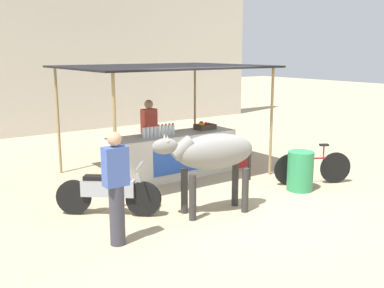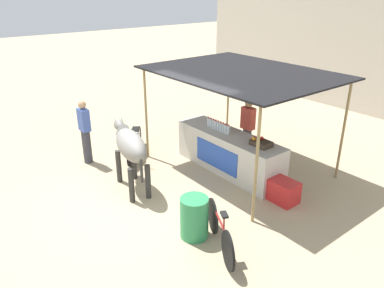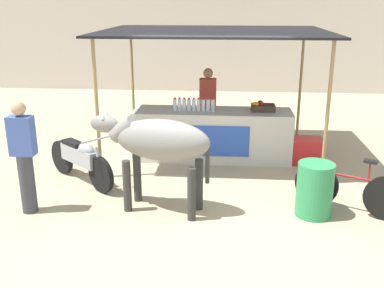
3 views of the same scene
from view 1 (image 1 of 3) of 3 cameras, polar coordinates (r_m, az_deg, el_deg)
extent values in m
plane|color=tan|center=(8.32, 5.77, -7.51)|extent=(60.00, 60.00, 0.00)
cube|color=beige|center=(15.94, -16.90, 13.95)|extent=(16.00, 0.50, 6.96)
cube|color=beige|center=(9.88, -2.61, -1.46)|extent=(3.00, 0.80, 0.96)
cube|color=#264CB2|center=(9.54, -1.27, -1.93)|extent=(1.40, 0.02, 0.58)
cube|color=black|center=(9.87, -3.68, 9.79)|extent=(4.20, 3.20, 0.04)
cylinder|color=#997F51|center=(7.85, -9.73, 0.29)|extent=(0.06, 0.06, 2.40)
cylinder|color=#997F51|center=(10.05, 10.05, 2.79)|extent=(0.06, 0.06, 2.40)
cylinder|color=#997F51|center=(10.48, -16.65, 2.84)|extent=(0.06, 0.06, 2.40)
cylinder|color=#997F51|center=(12.22, 0.37, 4.54)|extent=(0.06, 0.06, 2.40)
cylinder|color=silver|center=(9.36, -6.13, 1.42)|extent=(0.07, 0.07, 0.22)
cylinder|color=red|center=(9.33, -6.14, 2.18)|extent=(0.04, 0.04, 0.03)
cylinder|color=silver|center=(9.40, -5.65, 1.48)|extent=(0.07, 0.07, 0.22)
cylinder|color=red|center=(9.38, -5.67, 2.23)|extent=(0.04, 0.04, 0.03)
cylinder|color=silver|center=(9.44, -5.18, 1.54)|extent=(0.07, 0.07, 0.22)
cylinder|color=red|center=(9.42, -5.19, 2.29)|extent=(0.04, 0.04, 0.03)
cylinder|color=silver|center=(9.49, -4.71, 1.60)|extent=(0.07, 0.07, 0.22)
cylinder|color=red|center=(9.47, -4.72, 2.34)|extent=(0.04, 0.04, 0.03)
cylinder|color=silver|center=(9.53, -4.24, 1.65)|extent=(0.07, 0.07, 0.22)
cylinder|color=red|center=(9.51, -4.26, 2.40)|extent=(0.04, 0.04, 0.03)
cylinder|color=silver|center=(9.58, -3.78, 1.71)|extent=(0.07, 0.07, 0.22)
cylinder|color=red|center=(9.56, -3.79, 2.45)|extent=(0.04, 0.04, 0.03)
cylinder|color=silver|center=(9.63, -3.33, 1.77)|extent=(0.07, 0.07, 0.22)
cylinder|color=red|center=(9.61, -3.34, 2.50)|extent=(0.04, 0.04, 0.03)
cylinder|color=silver|center=(9.67, -2.88, 1.82)|extent=(0.07, 0.07, 0.22)
cylinder|color=red|center=(9.65, -2.89, 2.55)|extent=(0.04, 0.04, 0.03)
cylinder|color=silver|center=(9.72, -2.43, 1.87)|extent=(0.07, 0.07, 0.22)
cylinder|color=red|center=(9.70, -2.44, 2.60)|extent=(0.04, 0.04, 0.03)
cube|color=#3F3326|center=(10.35, 1.66, 2.20)|extent=(0.44, 0.32, 0.12)
sphere|color=orange|center=(10.18, 1.43, 2.54)|extent=(0.08, 0.08, 0.08)
sphere|color=#B21E19|center=(10.26, 1.79, 2.61)|extent=(0.08, 0.08, 0.08)
sphere|color=#B21E19|center=(10.36, 1.25, 2.71)|extent=(0.08, 0.08, 0.08)
sphere|color=#B21E19|center=(10.36, 1.13, 2.70)|extent=(0.08, 0.08, 0.08)
sphere|color=orange|center=(10.17, 1.14, 2.54)|extent=(0.08, 0.08, 0.08)
sphere|color=#B21E19|center=(10.20, 1.19, 2.56)|extent=(0.08, 0.08, 0.08)
cylinder|color=#383842|center=(10.45, -5.41, -0.99)|extent=(0.22, 0.22, 0.88)
cube|color=#BF3F33|center=(10.31, -5.48, 2.91)|extent=(0.34, 0.20, 0.56)
sphere|color=#A87A56|center=(10.26, -5.53, 5.06)|extent=(0.20, 0.20, 0.20)
cube|color=red|center=(10.90, 5.58, -1.54)|extent=(0.60, 0.44, 0.48)
cylinder|color=#2D8C51|center=(9.19, 13.58, -3.35)|extent=(0.51, 0.51, 0.79)
ellipsoid|color=gray|center=(7.55, 2.97, -0.95)|extent=(1.48, 0.82, 0.60)
cylinder|color=#302F2D|center=(7.38, 0.08, -6.80)|extent=(0.12, 0.12, 0.78)
cylinder|color=#302F2D|center=(7.70, -0.98, -6.00)|extent=(0.12, 0.12, 0.78)
cylinder|color=#302F2D|center=(7.79, 6.77, -5.86)|extent=(0.12, 0.12, 0.78)
cylinder|color=#302F2D|center=(8.10, 5.50, -5.15)|extent=(0.12, 0.12, 0.78)
cylinder|color=gray|center=(7.29, -1.23, -0.55)|extent=(0.49, 0.33, 0.41)
ellipsoid|color=gray|center=(7.18, -3.46, -0.27)|extent=(0.48, 0.31, 0.26)
cone|color=beige|center=(7.09, -3.14, 0.74)|extent=(0.05, 0.05, 0.10)
cone|color=beige|center=(7.22, -3.51, 0.93)|extent=(0.05, 0.05, 0.10)
cylinder|color=#302F2D|center=(7.92, 7.30, -2.44)|extent=(0.06, 0.06, 0.60)
cylinder|color=black|center=(7.62, -6.18, -6.97)|extent=(0.51, 0.45, 0.60)
cylinder|color=black|center=(7.93, -14.79, -6.56)|extent=(0.51, 0.45, 0.60)
cube|color=#999EA5|center=(7.70, -10.62, -5.51)|extent=(0.80, 0.72, 0.28)
ellipsoid|color=#999EA5|center=(7.60, -9.06, -4.42)|extent=(0.40, 0.38, 0.20)
cube|color=black|center=(7.70, -11.96, -4.32)|extent=(0.45, 0.42, 0.10)
cylinder|color=#99999E|center=(7.46, -6.65, -2.74)|extent=(0.38, 0.44, 0.03)
cylinder|color=#99999E|center=(7.56, -6.36, -5.53)|extent=(0.19, 0.17, 0.49)
cylinder|color=black|center=(9.50, 12.30, -3.19)|extent=(0.61, 0.34, 0.66)
cylinder|color=black|center=(9.89, 17.74, -2.89)|extent=(0.61, 0.34, 0.66)
cylinder|color=maroon|center=(9.64, 15.14, -1.78)|extent=(0.77, 0.42, 0.04)
cylinder|color=maroon|center=(9.70, 16.37, -1.04)|extent=(0.03, 0.03, 0.28)
cube|color=black|center=(9.67, 16.43, -0.11)|extent=(0.21, 0.17, 0.04)
cylinder|color=#383842|center=(6.56, -9.49, -8.91)|extent=(0.22, 0.22, 0.88)
cube|color=#3F59A5|center=(6.35, -9.71, -2.82)|extent=(0.34, 0.20, 0.56)
sphere|color=tan|center=(6.26, -9.83, 0.64)|extent=(0.20, 0.20, 0.20)
camera|label=2|loc=(11.48, 44.93, 16.04)|focal=35.00mm
camera|label=3|loc=(5.50, 57.74, 8.77)|focal=42.00mm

